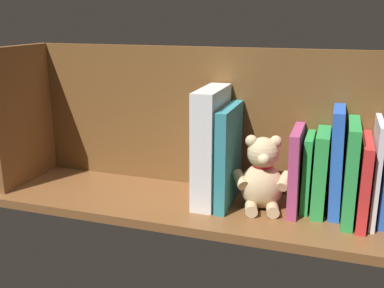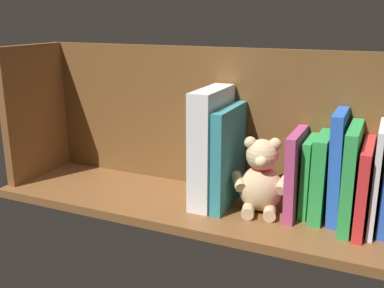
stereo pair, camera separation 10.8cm
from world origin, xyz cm
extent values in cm
cube|color=brown|center=(0.00, 0.00, -1.10)|extent=(101.55, 28.97, 2.20)
cube|color=brown|center=(0.00, -12.23, 18.60)|extent=(101.55, 1.50, 37.20)
cube|color=brown|center=(48.78, 0.00, 18.60)|extent=(2.40, 22.97, 37.20)
cube|color=silver|center=(-41.93, -3.13, 11.55)|extent=(1.26, 15.90, 23.10)
cube|color=red|center=(-39.66, -2.12, 9.48)|extent=(2.11, 17.93, 18.96)
cube|color=green|center=(-36.76, -2.45, 11.18)|extent=(2.69, 17.27, 22.38)
cube|color=blue|center=(-33.66, -4.56, 12.47)|extent=(3.34, 13.05, 25.00)
cube|color=green|center=(-30.32, -4.26, 9.69)|extent=(2.96, 13.65, 19.38)
cube|color=green|center=(-27.35, -5.19, 9.02)|extent=(1.81, 11.79, 18.04)
cube|color=#B23F72|center=(-24.73, -3.46, 9.86)|extent=(2.67, 15.24, 19.77)
ellipsoid|color=#D1B284|center=(-17.04, -1.75, 5.47)|extent=(12.17, 11.35, 10.93)
sphere|color=#D1B284|center=(-17.04, -1.75, 13.75)|extent=(7.51, 7.51, 7.51)
sphere|color=#D1B284|center=(-19.79, -2.37, 16.57)|extent=(2.90, 2.90, 2.90)
sphere|color=#D1B284|center=(-14.29, -1.13, 16.57)|extent=(2.90, 2.90, 2.90)
sphere|color=beige|center=(-17.74, 1.37, 13.18)|extent=(2.90, 2.90, 2.90)
cylinder|color=#D1B284|center=(-22.41, -1.56, 7.38)|extent=(3.22, 5.65, 4.04)
cylinder|color=#D1B284|center=(-12.28, 0.72, 7.38)|extent=(5.06, 5.90, 4.04)
cylinder|color=#D1B284|center=(-20.46, 2.24, 1.45)|extent=(3.73, 4.64, 2.90)
cylinder|color=#D1B284|center=(-15.66, 3.32, 1.45)|extent=(3.73, 4.64, 2.90)
torus|color=red|center=(-17.04, -1.75, 10.76)|extent=(5.96, 5.96, 0.85)
cube|color=teal|center=(-8.78, -2.11, 12.14)|extent=(2.60, 17.95, 24.28)
cube|color=white|center=(-4.25, -2.07, 14.18)|extent=(5.27, 17.83, 28.35)
camera|label=1|loc=(-32.65, 98.86, 45.00)|focal=41.88mm
camera|label=2|loc=(-42.74, 94.94, 45.00)|focal=41.88mm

